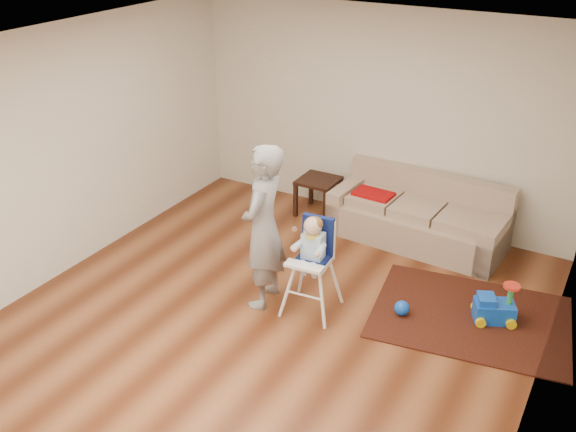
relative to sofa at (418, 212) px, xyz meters
The scene contains 9 objects.
ground 2.44m from the sofa, 107.50° to the right, with size 5.50×5.50×0.00m, color #4F2311.
room_envelope 2.42m from the sofa, 112.22° to the right, with size 5.04×5.52×2.72m.
sofa is the anchor object (origin of this frame).
side_table 1.41m from the sofa, behind, with size 0.50×0.50×0.50m, color black, non-canonical shape.
area_rug 1.67m from the sofa, 50.51° to the right, with size 1.92×1.44×0.02m, color black.
ride_on_toy 1.73m from the sofa, 44.04° to the right, with size 0.39×0.28×0.42m, color blue, non-canonical shape.
toy_ball 1.65m from the sofa, 75.35° to the right, with size 0.15×0.15×0.15m, color blue.
high_chair 1.97m from the sofa, 102.96° to the right, with size 0.54×0.54×1.07m.
adult 2.27m from the sofa, 115.03° to the right, with size 0.63×0.42×1.74m, color gray.
Camera 1 is at (2.78, -4.49, 3.84)m, focal length 40.00 mm.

